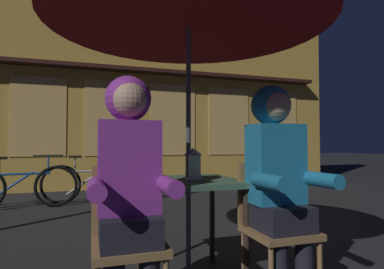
{
  "coord_description": "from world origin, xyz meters",
  "views": [
    {
      "loc": [
        -0.69,
        -2.22,
        0.99
      ],
      "look_at": [
        0.0,
        -0.09,
        1.07
      ],
      "focal_mm": 29.49,
      "sensor_mm": 36.0,
      "label": 1
    }
  ],
  "objects_px": {
    "lantern": "(193,163)",
    "bicycle_third": "(92,183)",
    "person_left_hooded": "(129,171)",
    "chair_right": "(273,220)",
    "cafe_table": "(188,193)",
    "chair_left": "(128,233)",
    "person_right_hooded": "(278,167)",
    "patio_umbrella": "(188,3)",
    "bicycle_second": "(20,187)"
  },
  "relations": [
    {
      "from": "person_left_hooded",
      "to": "bicycle_second",
      "type": "bearing_deg",
      "value": 108.47
    },
    {
      "from": "bicycle_third",
      "to": "cafe_table",
      "type": "bearing_deg",
      "value": -79.45
    },
    {
      "from": "lantern",
      "to": "person_right_hooded",
      "type": "xyz_separation_m",
      "value": [
        0.44,
        -0.43,
        -0.01
      ]
    },
    {
      "from": "bicycle_third",
      "to": "lantern",
      "type": "bearing_deg",
      "value": -78.83
    },
    {
      "from": "patio_umbrella",
      "to": "chair_right",
      "type": "xyz_separation_m",
      "value": [
        0.48,
        -0.37,
        -1.57
      ]
    },
    {
      "from": "cafe_table",
      "to": "bicycle_second",
      "type": "xyz_separation_m",
      "value": [
        -1.71,
        3.26,
        -0.29
      ]
    },
    {
      "from": "patio_umbrella",
      "to": "chair_left",
      "type": "distance_m",
      "value": 1.68
    },
    {
      "from": "person_right_hooded",
      "to": "chair_left",
      "type": "bearing_deg",
      "value": 176.61
    },
    {
      "from": "lantern",
      "to": "chair_left",
      "type": "relative_size",
      "value": 0.27
    },
    {
      "from": "patio_umbrella",
      "to": "person_right_hooded",
      "type": "xyz_separation_m",
      "value": [
        0.48,
        -0.43,
        -1.21
      ]
    },
    {
      "from": "lantern",
      "to": "bicycle_second",
      "type": "height_order",
      "value": "lantern"
    },
    {
      "from": "cafe_table",
      "to": "bicycle_second",
      "type": "height_order",
      "value": "bicycle_second"
    },
    {
      "from": "cafe_table",
      "to": "person_left_hooded",
      "type": "bearing_deg",
      "value": -138.43
    },
    {
      "from": "patio_umbrella",
      "to": "bicycle_third",
      "type": "distance_m",
      "value": 3.92
    },
    {
      "from": "patio_umbrella",
      "to": "bicycle_second",
      "type": "bearing_deg",
      "value": 117.68
    },
    {
      "from": "cafe_table",
      "to": "chair_right",
      "type": "bearing_deg",
      "value": -37.55
    },
    {
      "from": "chair_left",
      "to": "person_left_hooded",
      "type": "bearing_deg",
      "value": -90.0
    },
    {
      "from": "chair_right",
      "to": "person_left_hooded",
      "type": "relative_size",
      "value": 0.62
    },
    {
      "from": "chair_left",
      "to": "lantern",
      "type": "bearing_deg",
      "value": 35.99
    },
    {
      "from": "bicycle_second",
      "to": "bicycle_third",
      "type": "bearing_deg",
      "value": 10.72
    },
    {
      "from": "chair_right",
      "to": "lantern",
      "type": "bearing_deg",
      "value": 139.63
    },
    {
      "from": "person_left_hooded",
      "to": "bicycle_third",
      "type": "distance_m",
      "value": 3.93
    },
    {
      "from": "patio_umbrella",
      "to": "bicycle_second",
      "type": "height_order",
      "value": "patio_umbrella"
    },
    {
      "from": "lantern",
      "to": "bicycle_third",
      "type": "bearing_deg",
      "value": 101.17
    },
    {
      "from": "cafe_table",
      "to": "lantern",
      "type": "bearing_deg",
      "value": 10.61
    },
    {
      "from": "bicycle_third",
      "to": "chair_left",
      "type": "bearing_deg",
      "value": -87.53
    },
    {
      "from": "bicycle_second",
      "to": "patio_umbrella",
      "type": "bearing_deg",
      "value": -62.32
    },
    {
      "from": "cafe_table",
      "to": "person_right_hooded",
      "type": "height_order",
      "value": "person_right_hooded"
    },
    {
      "from": "chair_left",
      "to": "person_right_hooded",
      "type": "height_order",
      "value": "person_right_hooded"
    },
    {
      "from": "cafe_table",
      "to": "bicycle_third",
      "type": "xyz_separation_m",
      "value": [
        -0.65,
        3.47,
        -0.29
      ]
    },
    {
      "from": "chair_left",
      "to": "bicycle_second",
      "type": "height_order",
      "value": "chair_left"
    },
    {
      "from": "lantern",
      "to": "bicycle_second",
      "type": "xyz_separation_m",
      "value": [
        -1.75,
        3.26,
        -0.51
      ]
    },
    {
      "from": "chair_right",
      "to": "bicycle_third",
      "type": "xyz_separation_m",
      "value": [
        -1.13,
        3.84,
        -0.14
      ]
    },
    {
      "from": "bicycle_second",
      "to": "bicycle_third",
      "type": "height_order",
      "value": "same"
    },
    {
      "from": "patio_umbrella",
      "to": "bicycle_third",
      "type": "relative_size",
      "value": 1.38
    },
    {
      "from": "cafe_table",
      "to": "chair_right",
      "type": "xyz_separation_m",
      "value": [
        0.48,
        -0.37,
        -0.15
      ]
    },
    {
      "from": "person_right_hooded",
      "to": "bicycle_second",
      "type": "height_order",
      "value": "person_right_hooded"
    },
    {
      "from": "lantern",
      "to": "chair_right",
      "type": "height_order",
      "value": "lantern"
    },
    {
      "from": "person_left_hooded",
      "to": "person_right_hooded",
      "type": "distance_m",
      "value": 0.96
    },
    {
      "from": "chair_right",
      "to": "person_right_hooded",
      "type": "xyz_separation_m",
      "value": [
        0.0,
        -0.06,
        0.36
      ]
    },
    {
      "from": "lantern",
      "to": "bicycle_third",
      "type": "relative_size",
      "value": 0.14
    },
    {
      "from": "cafe_table",
      "to": "chair_left",
      "type": "distance_m",
      "value": 0.62
    },
    {
      "from": "person_left_hooded",
      "to": "bicycle_third",
      "type": "height_order",
      "value": "person_left_hooded"
    },
    {
      "from": "bicycle_third",
      "to": "person_right_hooded",
      "type": "bearing_deg",
      "value": -73.87
    },
    {
      "from": "chair_left",
      "to": "bicycle_second",
      "type": "distance_m",
      "value": 3.84
    },
    {
      "from": "person_right_hooded",
      "to": "bicycle_third",
      "type": "distance_m",
      "value": 4.08
    },
    {
      "from": "patio_umbrella",
      "to": "chair_right",
      "type": "bearing_deg",
      "value": -37.55
    },
    {
      "from": "patio_umbrella",
      "to": "person_right_hooded",
      "type": "height_order",
      "value": "patio_umbrella"
    },
    {
      "from": "chair_left",
      "to": "chair_right",
      "type": "xyz_separation_m",
      "value": [
        0.96,
        0.0,
        0.0
      ]
    },
    {
      "from": "patio_umbrella",
      "to": "cafe_table",
      "type": "bearing_deg",
      "value": 0.0
    }
  ]
}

